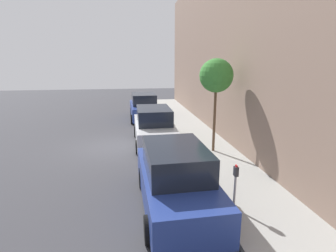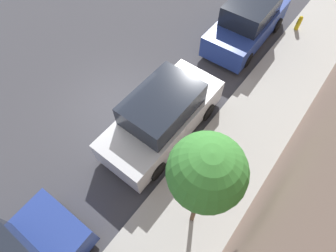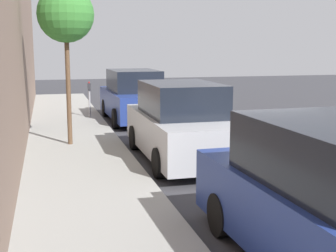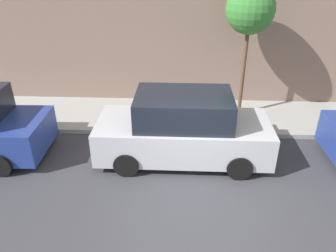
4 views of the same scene
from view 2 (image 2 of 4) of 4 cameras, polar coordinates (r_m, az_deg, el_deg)
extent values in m
plane|color=#38383D|center=(10.63, -11.62, 4.69)|extent=(60.00, 60.00, 0.00)
cube|color=#9E9E99|center=(9.02, 10.92, -10.11)|extent=(2.66, 32.00, 0.15)
cylinder|color=black|center=(9.03, -27.64, -18.20)|extent=(0.22, 0.71, 0.71)
cube|color=#B7BABF|center=(9.15, -1.17, 1.43)|extent=(1.98, 4.81, 0.96)
cube|color=black|center=(8.43, -1.27, 4.78)|extent=(1.74, 2.61, 0.80)
cylinder|color=black|center=(10.49, -0.05, 8.25)|extent=(0.22, 0.68, 0.68)
cylinder|color=black|center=(9.89, 8.50, 3.16)|extent=(0.22, 0.68, 0.68)
cylinder|color=black|center=(9.31, -11.37, -2.93)|extent=(0.22, 0.68, 0.68)
cylinder|color=black|center=(8.63, -2.45, -9.58)|extent=(0.22, 0.68, 0.68)
cube|color=navy|center=(13.21, 16.70, 20.04)|extent=(2.08, 4.85, 0.96)
cube|color=black|center=(12.73, 17.74, 23.14)|extent=(1.79, 2.64, 0.80)
cylinder|color=black|center=(14.84, 15.91, 23.02)|extent=(0.22, 0.67, 0.67)
cylinder|color=black|center=(14.40, 22.60, 19.65)|extent=(0.22, 0.67, 0.67)
cylinder|color=black|center=(12.62, 9.19, 17.63)|extent=(0.22, 0.67, 0.67)
cylinder|color=black|center=(12.10, 16.76, 13.68)|extent=(0.22, 0.67, 0.67)
cylinder|color=brown|center=(6.85, 6.26, -16.38)|extent=(0.13, 0.13, 3.17)
sphere|color=#387F33|center=(4.97, 8.42, -9.85)|extent=(1.54, 1.54, 1.54)
cylinder|color=gold|center=(14.70, 26.49, 19.26)|extent=(0.20, 0.20, 0.55)
sphere|color=gold|center=(14.53, 27.00, 20.23)|extent=(0.18, 0.18, 0.18)
camera|label=1|loc=(11.40, -86.00, -32.92)|focal=28.00mm
camera|label=3|loc=(16.11, 40.25, 26.61)|focal=50.00mm
camera|label=4|loc=(12.33, -39.47, 34.09)|focal=35.00mm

